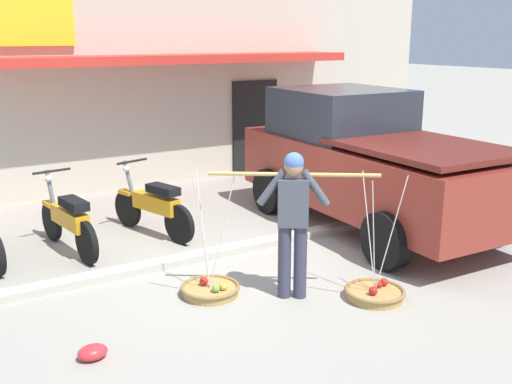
# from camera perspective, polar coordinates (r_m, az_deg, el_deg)

# --- Properties ---
(ground_plane) EXTENTS (90.00, 90.00, 0.00)m
(ground_plane) POSITION_cam_1_polar(r_m,az_deg,el_deg) (7.81, 0.12, -7.34)
(ground_plane) COLOR #9E998C
(sidewalk_curb) EXTENTS (20.00, 0.24, 0.10)m
(sidewalk_curb) POSITION_cam_1_polar(r_m,az_deg,el_deg) (8.36, -2.41, -5.49)
(sidewalk_curb) COLOR #BAB4A5
(sidewalk_curb) RESTS_ON ground
(fruit_vendor) EXTENTS (1.58, 1.12, 1.70)m
(fruit_vendor) POSITION_cam_1_polar(r_m,az_deg,el_deg) (6.70, 3.54, -2.24)
(fruit_vendor) COLOR #38384C
(fruit_vendor) RESTS_ON ground
(fruit_basket_left_side) EXTENTS (0.69, 0.69, 1.45)m
(fruit_basket_left_side) POSITION_cam_1_polar(r_m,az_deg,el_deg) (7.09, 11.23, -9.36)
(fruit_basket_left_side) COLOR #B2894C
(fruit_basket_left_side) RESTS_ON ground
(fruit_basket_right_side) EXTENTS (0.69, 0.69, 1.45)m
(fruit_basket_right_side) POSITION_cam_1_polar(r_m,az_deg,el_deg) (7.07, -4.36, -9.16)
(fruit_basket_right_side) COLOR #B2894C
(fruit_basket_right_side) RESTS_ON ground
(motorcycle_second_in_row) EXTENTS (0.54, 1.82, 1.09)m
(motorcycle_second_in_row) POSITION_cam_1_polar(r_m,az_deg,el_deg) (8.66, -17.41, -2.62)
(motorcycle_second_in_row) COLOR black
(motorcycle_second_in_row) RESTS_ON ground
(motorcycle_third_in_row) EXTENTS (0.67, 1.77, 1.09)m
(motorcycle_third_in_row) POSITION_cam_1_polar(r_m,az_deg,el_deg) (9.10, -9.72, -1.33)
(motorcycle_third_in_row) COLOR black
(motorcycle_third_in_row) RESTS_ON ground
(parked_truck) EXTENTS (2.29, 4.77, 2.10)m
(parked_truck) POSITION_cam_1_polar(r_m,az_deg,el_deg) (9.49, 10.43, 2.90)
(parked_truck) COLOR maroon
(parked_truck) RESTS_ON ground
(storefront_building) EXTENTS (13.00, 6.00, 4.20)m
(storefront_building) POSITION_cam_1_polar(r_m,az_deg,el_deg) (14.44, -12.22, 11.05)
(storefront_building) COLOR beige
(storefront_building) RESTS_ON ground
(plastic_litter_bag) EXTENTS (0.28, 0.22, 0.14)m
(plastic_litter_bag) POSITION_cam_1_polar(r_m,az_deg,el_deg) (5.97, -15.27, -14.48)
(plastic_litter_bag) COLOR red
(plastic_litter_bag) RESTS_ON ground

